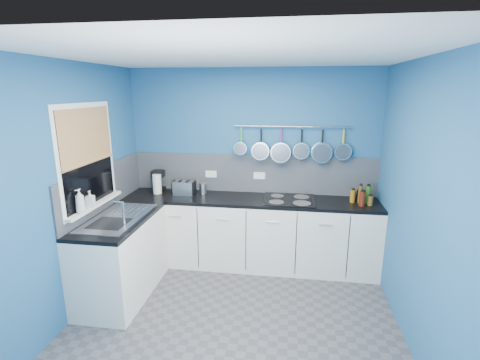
% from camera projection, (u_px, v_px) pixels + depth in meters
% --- Properties ---
extents(floor, '(3.20, 3.00, 0.02)m').
position_uv_depth(floor, '(234.00, 321.00, 3.49)').
color(floor, '#47474C').
rests_on(floor, ground).
extents(ceiling, '(3.20, 3.00, 0.02)m').
position_uv_depth(ceiling, '(233.00, 54.00, 2.87)').
color(ceiling, white).
rests_on(ceiling, ground).
extents(wall_back, '(3.20, 0.02, 2.50)m').
position_uv_depth(wall_back, '(252.00, 166.00, 4.63)').
color(wall_back, '#215685').
rests_on(wall_back, ground).
extents(wall_front, '(3.20, 0.02, 2.50)m').
position_uv_depth(wall_front, '(183.00, 293.00, 1.73)').
color(wall_front, '#215685').
rests_on(wall_front, ground).
extents(wall_left, '(0.02, 3.00, 2.50)m').
position_uv_depth(wall_left, '(70.00, 193.00, 3.41)').
color(wall_left, '#215685').
rests_on(wall_left, ground).
extents(wall_right, '(0.02, 3.00, 2.50)m').
position_uv_depth(wall_right, '(422.00, 209.00, 2.95)').
color(wall_right, '#215685').
rests_on(wall_right, ground).
extents(backsplash_back, '(3.20, 0.02, 0.50)m').
position_uv_depth(backsplash_back, '(252.00, 174.00, 4.63)').
color(backsplash_back, slate).
rests_on(backsplash_back, wall_back).
extents(backsplash_left, '(0.02, 1.80, 0.50)m').
position_uv_depth(backsplash_left, '(105.00, 187.00, 4.00)').
color(backsplash_left, slate).
rests_on(backsplash_left, wall_left).
extents(cabinet_run_back, '(3.20, 0.60, 0.86)m').
position_uv_depth(cabinet_run_back, '(249.00, 233.00, 4.53)').
color(cabinet_run_back, white).
rests_on(cabinet_run_back, ground).
extents(worktop_back, '(3.20, 0.60, 0.04)m').
position_uv_depth(worktop_back, '(249.00, 200.00, 4.42)').
color(worktop_back, black).
rests_on(worktop_back, cabinet_run_back).
extents(cabinet_run_left, '(0.60, 1.20, 0.86)m').
position_uv_depth(cabinet_run_left, '(122.00, 258.00, 3.85)').
color(cabinet_run_left, white).
rests_on(cabinet_run_left, ground).
extents(worktop_left, '(0.60, 1.20, 0.04)m').
position_uv_depth(worktop_left, '(118.00, 220.00, 3.74)').
color(worktop_left, black).
rests_on(worktop_left, cabinet_run_left).
extents(window_frame, '(0.01, 1.00, 1.10)m').
position_uv_depth(window_frame, '(88.00, 157.00, 3.61)').
color(window_frame, white).
rests_on(window_frame, wall_left).
extents(window_glass, '(0.01, 0.90, 1.00)m').
position_uv_depth(window_glass, '(88.00, 157.00, 3.61)').
color(window_glass, black).
rests_on(window_glass, wall_left).
extents(bamboo_blind, '(0.01, 0.90, 0.55)m').
position_uv_depth(bamboo_blind, '(86.00, 135.00, 3.56)').
color(bamboo_blind, tan).
rests_on(bamboo_blind, wall_left).
extents(window_sill, '(0.10, 0.98, 0.03)m').
position_uv_depth(window_sill, '(95.00, 205.00, 3.74)').
color(window_sill, white).
rests_on(window_sill, wall_left).
extents(sink_unit, '(0.50, 0.95, 0.01)m').
position_uv_depth(sink_unit, '(118.00, 218.00, 3.74)').
color(sink_unit, silver).
rests_on(sink_unit, worktop_left).
extents(mixer_tap, '(0.12, 0.08, 0.26)m').
position_uv_depth(mixer_tap, '(123.00, 213.00, 3.51)').
color(mixer_tap, silver).
rests_on(mixer_tap, worktop_left).
extents(socket_left, '(0.15, 0.01, 0.09)m').
position_uv_depth(socket_left, '(211.00, 174.00, 4.70)').
color(socket_left, white).
rests_on(socket_left, backsplash_back).
extents(socket_right, '(0.15, 0.01, 0.09)m').
position_uv_depth(socket_right, '(259.00, 176.00, 4.61)').
color(socket_right, white).
rests_on(socket_right, backsplash_back).
extents(pot_rail, '(1.45, 0.02, 0.02)m').
position_uv_depth(pot_rail, '(292.00, 127.00, 4.37)').
color(pot_rail, silver).
rests_on(pot_rail, wall_back).
extents(soap_bottle_a, '(0.11, 0.11, 0.24)m').
position_uv_depth(soap_bottle_a, '(80.00, 201.00, 3.43)').
color(soap_bottle_a, white).
rests_on(soap_bottle_a, window_sill).
extents(soap_bottle_b, '(0.09, 0.09, 0.17)m').
position_uv_depth(soap_bottle_b, '(90.00, 199.00, 3.61)').
color(soap_bottle_b, white).
rests_on(soap_bottle_b, window_sill).
extents(paper_towel, '(0.12, 0.12, 0.26)m').
position_uv_depth(paper_towel, '(157.00, 184.00, 4.59)').
color(paper_towel, white).
rests_on(paper_towel, worktop_back).
extents(coffee_maker, '(0.17, 0.19, 0.28)m').
position_uv_depth(coffee_maker, '(158.00, 181.00, 4.67)').
color(coffee_maker, black).
rests_on(coffee_maker, worktop_back).
extents(toaster, '(0.27, 0.16, 0.17)m').
position_uv_depth(toaster, '(184.00, 188.00, 4.57)').
color(toaster, silver).
rests_on(toaster, worktop_back).
extents(canister, '(0.10, 0.10, 0.14)m').
position_uv_depth(canister, '(203.00, 188.00, 4.60)').
color(canister, silver).
rests_on(canister, worktop_back).
extents(hob, '(0.63, 0.55, 0.01)m').
position_uv_depth(hob, '(289.00, 200.00, 4.33)').
color(hob, black).
rests_on(hob, worktop_back).
extents(pan_0, '(0.17, 0.13, 0.36)m').
position_uv_depth(pan_0, '(241.00, 140.00, 4.49)').
color(pan_0, silver).
rests_on(pan_0, pot_rail).
extents(pan_1, '(0.23, 0.12, 0.42)m').
position_uv_depth(pan_1, '(261.00, 143.00, 4.46)').
color(pan_1, silver).
rests_on(pan_1, pot_rail).
extents(pan_2, '(0.26, 0.11, 0.45)m').
position_uv_depth(pan_2, '(281.00, 144.00, 4.43)').
color(pan_2, silver).
rests_on(pan_2, pot_rail).
extents(pan_3, '(0.21, 0.08, 0.40)m').
position_uv_depth(pan_3, '(301.00, 143.00, 4.39)').
color(pan_3, silver).
rests_on(pan_3, pot_rail).
extents(pan_4, '(0.25, 0.07, 0.44)m').
position_uv_depth(pan_4, '(322.00, 145.00, 4.36)').
color(pan_4, silver).
rests_on(pan_4, pot_rail).
extents(pan_5, '(0.21, 0.07, 0.40)m').
position_uv_depth(pan_5, '(343.00, 144.00, 4.32)').
color(pan_5, silver).
rests_on(pan_5, pot_rail).
extents(condiment_0, '(0.05, 0.05, 0.19)m').
position_uv_depth(condiment_0, '(368.00, 193.00, 4.28)').
color(condiment_0, olive).
rests_on(condiment_0, worktop_back).
extents(condiment_1, '(0.06, 0.06, 0.13)m').
position_uv_depth(condiment_1, '(359.00, 196.00, 4.31)').
color(condiment_1, black).
rests_on(condiment_1, worktop_back).
extents(condiment_2, '(0.07, 0.07, 0.10)m').
position_uv_depth(condiment_2, '(353.00, 196.00, 4.34)').
color(condiment_2, '#3F721E').
rests_on(condiment_2, worktop_back).
extents(condiment_3, '(0.06, 0.06, 0.21)m').
position_uv_depth(condiment_3, '(368.00, 195.00, 4.19)').
color(condiment_3, '#265919').
rests_on(condiment_3, worktop_back).
extents(condiment_4, '(0.05, 0.05, 0.22)m').
position_uv_depth(condiment_4, '(360.00, 194.00, 4.21)').
color(condiment_4, brown).
rests_on(condiment_4, worktop_back).
extents(condiment_5, '(0.06, 0.06, 0.16)m').
position_uv_depth(condiment_5, '(353.00, 196.00, 4.24)').
color(condiment_5, '#8C5914').
rests_on(condiment_5, worktop_back).
extents(condiment_6, '(0.06, 0.06, 0.11)m').
position_uv_depth(condiment_6, '(370.00, 201.00, 4.14)').
color(condiment_6, brown).
rests_on(condiment_6, worktop_back).
extents(condiment_7, '(0.07, 0.07, 0.17)m').
position_uv_depth(condiment_7, '(362.00, 199.00, 4.11)').
color(condiment_7, '#4C190C').
rests_on(condiment_7, worktop_back).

